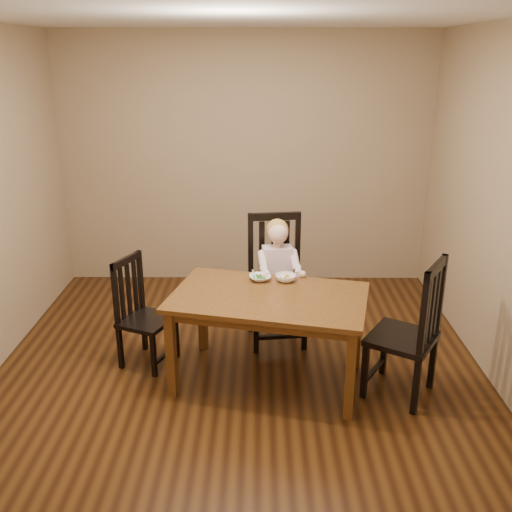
{
  "coord_description": "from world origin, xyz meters",
  "views": [
    {
      "loc": [
        0.17,
        -4.15,
        2.47
      ],
      "look_at": [
        0.13,
        0.25,
        0.89
      ],
      "focal_mm": 40.0,
      "sensor_mm": 36.0,
      "label": 1
    }
  ],
  "objects_px": {
    "dining_table": "(269,305)",
    "bowl_veg": "(286,278)",
    "chair_left": "(142,314)",
    "toddler": "(277,268)",
    "bowl_peas": "(260,278)",
    "chair_child": "(276,282)",
    "chair_right": "(410,332)"
  },
  "relations": [
    {
      "from": "dining_table",
      "to": "chair_left",
      "type": "relative_size",
      "value": 1.77
    },
    {
      "from": "dining_table",
      "to": "chair_right",
      "type": "bearing_deg",
      "value": -11.22
    },
    {
      "from": "bowl_peas",
      "to": "toddler",
      "type": "bearing_deg",
      "value": 67.3
    },
    {
      "from": "chair_right",
      "to": "bowl_peas",
      "type": "xyz_separation_m",
      "value": [
        -1.11,
        0.51,
        0.23
      ]
    },
    {
      "from": "chair_child",
      "to": "toddler",
      "type": "height_order",
      "value": "chair_child"
    },
    {
      "from": "bowl_peas",
      "to": "bowl_veg",
      "type": "distance_m",
      "value": 0.21
    },
    {
      "from": "chair_child",
      "to": "bowl_veg",
      "type": "height_order",
      "value": "chair_child"
    },
    {
      "from": "toddler",
      "to": "bowl_peas",
      "type": "distance_m",
      "value": 0.4
    },
    {
      "from": "chair_right",
      "to": "bowl_veg",
      "type": "height_order",
      "value": "chair_right"
    },
    {
      "from": "chair_left",
      "to": "toddler",
      "type": "distance_m",
      "value": 1.22
    },
    {
      "from": "chair_left",
      "to": "bowl_veg",
      "type": "xyz_separation_m",
      "value": [
        1.18,
        0.01,
        0.32
      ]
    },
    {
      "from": "dining_table",
      "to": "chair_right",
      "type": "distance_m",
      "value": 1.06
    },
    {
      "from": "dining_table",
      "to": "bowl_veg",
      "type": "relative_size",
      "value": 9.69
    },
    {
      "from": "toddler",
      "to": "bowl_peas",
      "type": "relative_size",
      "value": 3.43
    },
    {
      "from": "chair_left",
      "to": "toddler",
      "type": "bearing_deg",
      "value": 132.74
    },
    {
      "from": "chair_child",
      "to": "chair_right",
      "type": "bearing_deg",
      "value": 128.63
    },
    {
      "from": "chair_right",
      "to": "bowl_peas",
      "type": "relative_size",
      "value": 6.48
    },
    {
      "from": "chair_left",
      "to": "bowl_veg",
      "type": "height_order",
      "value": "chair_left"
    },
    {
      "from": "chair_right",
      "to": "toddler",
      "type": "height_order",
      "value": "chair_right"
    },
    {
      "from": "chair_right",
      "to": "chair_child",
      "type": "bearing_deg",
      "value": 77.84
    },
    {
      "from": "chair_child",
      "to": "toddler",
      "type": "bearing_deg",
      "value": 90.0
    },
    {
      "from": "dining_table",
      "to": "bowl_veg",
      "type": "distance_m",
      "value": 0.34
    },
    {
      "from": "bowl_peas",
      "to": "bowl_veg",
      "type": "xyz_separation_m",
      "value": [
        0.21,
        -0.02,
        0.01
      ]
    },
    {
      "from": "chair_child",
      "to": "bowl_veg",
      "type": "xyz_separation_m",
      "value": [
        0.06,
        -0.44,
        0.21
      ]
    },
    {
      "from": "dining_table",
      "to": "toddler",
      "type": "height_order",
      "value": "toddler"
    },
    {
      "from": "bowl_veg",
      "to": "dining_table",
      "type": "bearing_deg",
      "value": -115.94
    },
    {
      "from": "dining_table",
      "to": "chair_right",
      "type": "height_order",
      "value": "chair_right"
    },
    {
      "from": "chair_child",
      "to": "chair_left",
      "type": "height_order",
      "value": "chair_child"
    },
    {
      "from": "chair_child",
      "to": "toddler",
      "type": "distance_m",
      "value": 0.16
    },
    {
      "from": "chair_left",
      "to": "chair_right",
      "type": "height_order",
      "value": "chair_right"
    },
    {
      "from": "chair_right",
      "to": "dining_table",
      "type": "bearing_deg",
      "value": 110.69
    },
    {
      "from": "chair_child",
      "to": "bowl_peas",
      "type": "height_order",
      "value": "chair_child"
    }
  ]
}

